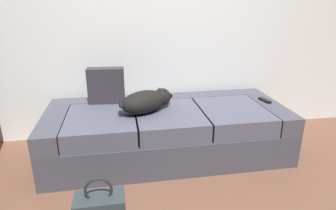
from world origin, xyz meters
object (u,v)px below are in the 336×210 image
Objects in this scene: couch at (167,131)px; throw_pillow at (106,86)px; dog_dark at (147,101)px; tv_remote at (265,100)px.

throw_pillow is (-0.55, 0.26, 0.40)m from couch.
throw_pillow reaches higher than couch.
couch is 0.39m from dog_dark.
dog_dark is 1.18m from tv_remote.
couch is at bearing 168.64° from tv_remote.
dog_dark is 0.48m from throw_pillow.
tv_remote is at bearing 1.37° from couch.
couch is 0.73m from throw_pillow.
tv_remote is 0.44× the size of throw_pillow.
tv_remote is at bearing -8.89° from throw_pillow.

